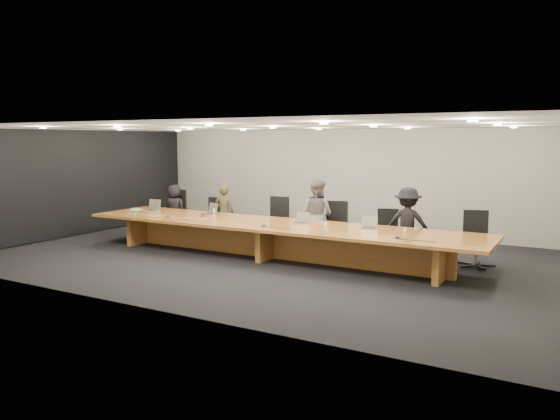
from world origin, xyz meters
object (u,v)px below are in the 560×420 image
object	(u,v)px
chair_far_left	(173,212)
paper_cup_near	(326,225)
conference_table	(273,234)
chair_left	(212,217)
laptop_a	(151,205)
laptop_b	(208,209)
chair_right	(387,233)
av_box	(132,213)
amber_mug	(202,215)
chair_mid_left	(275,221)
water_bottle	(214,213)
chair_far_right	(477,239)
person_a	(175,209)
mic_left	(168,216)
person_b	(224,213)
laptop_d	(301,218)
laptop_e	(369,222)
person_d	(407,224)
mic_right	(397,237)
paper_cup_far	(405,230)
mic_center	(264,226)
person_c	(317,215)
chair_mid_right	(335,226)

from	to	relation	value
chair_far_left	paper_cup_near	bearing A→B (deg)	-18.21
conference_table	chair_left	distance (m)	2.91
laptop_a	conference_table	bearing A→B (deg)	-7.27
conference_table	laptop_b	world-z (taller)	laptop_b
chair_right	av_box	world-z (taller)	chair_right
chair_right	amber_mug	world-z (taller)	chair_right
chair_mid_left	water_bottle	size ratio (longest dim) A/B	6.08
laptop_a	amber_mug	bearing A→B (deg)	-12.45
chair_mid_left	chair_far_right	xyz separation A→B (m)	(4.62, -0.00, -0.02)
chair_mid_left	person_a	world-z (taller)	person_a
laptop_b	mic_left	xyz separation A→B (m)	(-0.57, -0.79, -0.13)
laptop_a	person_b	bearing A→B (deg)	23.27
laptop_d	laptop_e	distance (m)	1.50
person_d	paper_cup_near	size ratio (longest dim) A/B	19.01
laptop_e	mic_left	distance (m)	4.66
conference_table	chair_far_right	distance (m)	4.14
chair_right	laptop_b	world-z (taller)	chair_right
laptop_d	amber_mug	xyz separation A→B (m)	(-2.40, -0.28, -0.08)
conference_table	mic_right	xyz separation A→B (m)	(2.86, -0.45, 0.25)
person_d	laptop_a	size ratio (longest dim) A/B	4.26
paper_cup_near	amber_mug	bearing A→B (deg)	-176.90
chair_mid_left	mic_right	xyz separation A→B (m)	(3.53, -1.67, 0.17)
chair_left	laptop_a	size ratio (longest dim) A/B	2.94
person_d	laptop_d	distance (m)	2.25
chair_far_left	paper_cup_far	distance (m)	6.65
conference_table	mic_center	size ratio (longest dim) A/B	66.23
mic_center	person_d	bearing A→B (deg)	35.21
laptop_b	mic_right	distance (m)	4.94
conference_table	chair_mid_left	distance (m)	1.40
mic_center	mic_right	world-z (taller)	mic_center
chair_left	laptop_d	world-z (taller)	chair_left
chair_left	water_bottle	size ratio (longest dim) A/B	5.41
person_c	water_bottle	size ratio (longest dim) A/B	8.45
chair_far_right	laptop_b	xyz separation A→B (m)	(-5.96, -0.83, 0.32)
chair_far_left	amber_mug	bearing A→B (deg)	-38.60
person_b	person_c	bearing A→B (deg)	171.47
amber_mug	paper_cup_far	distance (m)	4.66
chair_right	mic_left	world-z (taller)	chair_right
chair_mid_right	paper_cup_near	world-z (taller)	chair_mid_right
person_c	paper_cup_far	bearing A→B (deg)	170.43
paper_cup_near	av_box	xyz separation A→B (m)	(-4.87, -0.54, -0.02)
laptop_b	chair_far_left	bearing A→B (deg)	179.90
water_bottle	av_box	xyz separation A→B (m)	(-2.09, -0.46, -0.08)
paper_cup_near	mic_center	bearing A→B (deg)	-149.78
paper_cup_near	paper_cup_far	size ratio (longest dim) A/B	1.05
paper_cup_far	chair_mid_right	bearing A→B (deg)	154.19
laptop_a	chair_mid_left	bearing A→B (deg)	14.03
chair_mid_left	amber_mug	size ratio (longest dim) A/B	13.00
laptop_e	person_a	bearing A→B (deg)	158.46
chair_right	mic_center	size ratio (longest dim) A/B	7.82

